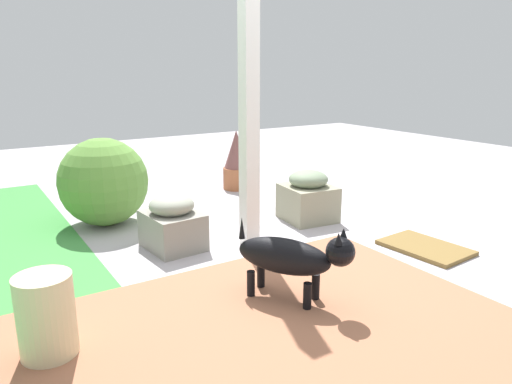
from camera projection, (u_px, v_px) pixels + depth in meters
name	position (u px, v px, depth m)	size (l,w,h in m)	color
ground_plane	(272.00, 260.00, 3.29)	(12.00, 12.00, 0.00)	#A7A0A6
brick_path	(278.00, 333.00, 2.37)	(1.80, 2.40, 0.02)	#A16447
porch_pillar	(249.00, 89.00, 3.30)	(0.11, 0.11, 2.25)	white
stone_planter_nearest	(308.00, 197.00, 4.11)	(0.46, 0.44, 0.43)	gray
stone_planter_mid	(172.00, 224.00, 3.46)	(0.46, 0.38, 0.39)	gray
round_shrub	(103.00, 182.00, 3.95)	(0.72, 0.72, 0.72)	#5B8D3A
terracotta_pot_spiky	(236.00, 161.00, 5.14)	(0.29, 0.29, 0.63)	#9F5736
dog	(292.00, 257.00, 2.64)	(0.63, 0.46, 0.46)	black
ceramic_urn	(46.00, 317.00, 2.14)	(0.25, 0.25, 0.40)	beige
doormat	(425.00, 248.00, 3.47)	(0.59, 0.40, 0.03)	brown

